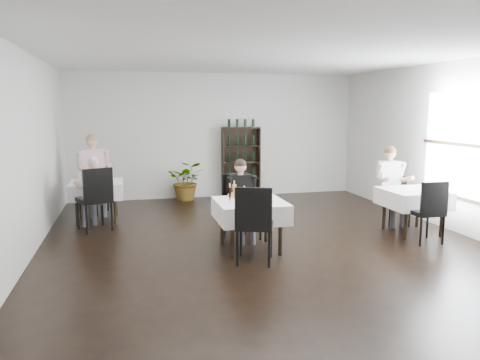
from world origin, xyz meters
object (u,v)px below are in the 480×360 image
wine_shelf (241,163)px  potted_tree (187,181)px  main_table (250,210)px  diner_main (242,194)px

wine_shelf → potted_tree: size_ratio=1.87×
main_table → diner_main: bearing=90.2°
wine_shelf → diner_main: wine_shelf is taller
main_table → potted_tree: potted_tree is taller
diner_main → main_table: bearing=-89.8°
potted_tree → diner_main: size_ratio=0.69×
wine_shelf → diner_main: size_ratio=1.30×
main_table → potted_tree: bearing=96.2°
wine_shelf → potted_tree: wine_shelf is taller
wine_shelf → main_table: size_ratio=1.70×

